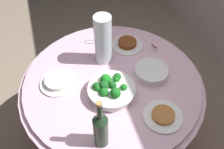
% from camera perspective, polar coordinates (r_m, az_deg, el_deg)
% --- Properties ---
extents(ground_plane, '(6.00, 6.00, 0.00)m').
position_cam_1_polar(ground_plane, '(2.17, 0.00, -14.08)').
color(ground_plane, gray).
extents(buffet_table, '(1.16, 1.16, 0.74)m').
position_cam_1_polar(buffet_table, '(1.85, 0.00, -8.62)').
color(buffet_table, maroon).
rests_on(buffet_table, ground_plane).
extents(broccoli_bowl, '(0.28, 0.28, 0.11)m').
position_cam_1_polar(broccoli_bowl, '(1.46, -0.28, -3.49)').
color(broccoli_bowl, white).
rests_on(broccoli_bowl, buffet_table).
extents(plate_stack, '(0.21, 0.21, 0.05)m').
position_cam_1_polar(plate_stack, '(1.59, 8.97, 0.59)').
color(plate_stack, white).
rests_on(plate_stack, buffet_table).
extents(wine_bottle, '(0.07, 0.07, 0.34)m').
position_cam_1_polar(wine_bottle, '(1.21, -2.59, -12.18)').
color(wine_bottle, '#1E3621').
rests_on(wine_bottle, buffet_table).
extents(decorative_fruit_vase, '(0.11, 0.11, 0.34)m').
position_cam_1_polar(decorative_fruit_vase, '(1.59, -1.97, 7.31)').
color(decorative_fruit_vase, silver).
rests_on(decorative_fruit_vase, buffet_table).
extents(serving_tongs, '(0.09, 0.17, 0.01)m').
position_cam_1_polar(serving_tongs, '(1.82, -3.76, 7.56)').
color(serving_tongs, silver).
rests_on(serving_tongs, buffet_table).
extents(food_plate_rice, '(0.22, 0.22, 0.04)m').
position_cam_1_polar(food_plate_rice, '(1.56, -12.28, -1.62)').
color(food_plate_rice, white).
rests_on(food_plate_rice, buffet_table).
extents(food_plate_stir_fry, '(0.22, 0.22, 0.04)m').
position_cam_1_polar(food_plate_stir_fry, '(1.78, 3.49, 6.99)').
color(food_plate_stir_fry, white).
rests_on(food_plate_stir_fry, buffet_table).
extents(food_plate_peanuts, '(0.22, 0.22, 0.03)m').
position_cam_1_polar(food_plate_peanuts, '(1.42, 11.54, -9.21)').
color(food_plate_peanuts, white).
rests_on(food_plate_peanuts, buffet_table).
extents(label_placard_front, '(0.05, 0.02, 0.05)m').
position_cam_1_polar(label_placard_front, '(1.75, 9.51, 6.15)').
color(label_placard_front, white).
rests_on(label_placard_front, buffet_table).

